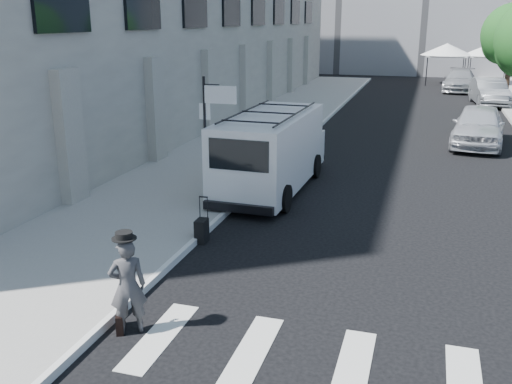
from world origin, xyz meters
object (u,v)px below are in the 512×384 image
Objects in this scene: parked_car_a at (478,126)px; parked_car_b at (489,92)px; briefcase at (121,321)px; parked_car_c at (460,80)px; suitcase at (202,231)px; cargo_van at (272,151)px; businessman at (128,286)px.

parked_car_a reaches higher than parked_car_b.
parked_car_a is at bearing 43.89° from briefcase.
parked_car_c is (-1.43, 6.84, -0.04)m from parked_car_b.
briefcase is 31.00m from parked_car_b.
briefcase is 18.62m from parked_car_a.
cargo_van reaches higher than suitcase.
cargo_van is (0.41, 4.76, 0.92)m from suitcase.
cargo_van reaches higher than parked_car_a.
briefcase is 8.91m from cargo_van.
suitcase is at bearing -111.41° from parked_car_a.
cargo_van is at bearing -121.29° from parked_car_a.
cargo_van is 22.49m from parked_car_b.
cargo_van is at bearing -116.06° from parked_car_b.
businessman is at bearing -88.72° from cargo_van.
suitcase is 33.37m from parked_car_c.
parked_car_b is (8.33, 25.80, 0.52)m from suitcase.
briefcase is at bearing -88.93° from suitcase.
parked_car_b is (7.92, 21.05, -0.40)m from cargo_van.
parked_car_a is (6.90, 13.26, 0.55)m from suitcase.
briefcase is at bearing -105.09° from parked_car_a.
businessman is 4.15m from suitcase.
parked_car_c reaches higher than suitcase.
businessman is 3.81× the size of briefcase.
businessman is 0.34× the size of parked_car_a.
briefcase is at bearing -110.68° from parked_car_b.
parked_car_b is (7.97, 29.90, -0.03)m from businessman.
businessman is 18.54m from parked_car_a.
parked_car_c is (6.72, 36.74, 0.60)m from briefcase.
businessman is at bearing -110.35° from parked_car_b.
businessman is at bearing -24.93° from briefcase.
businessman is 37.32m from parked_car_c.
parked_car_c is at bearing -133.82° from businessman.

